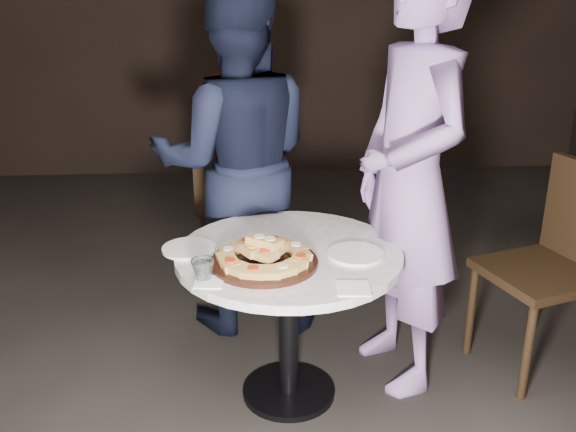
{
  "coord_description": "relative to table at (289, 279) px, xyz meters",
  "views": [
    {
      "loc": [
        -0.02,
        -2.19,
        1.73
      ],
      "look_at": [
        0.13,
        0.2,
        0.81
      ],
      "focal_mm": 40.0,
      "sensor_mm": 36.0,
      "label": 1
    }
  ],
  "objects": [
    {
      "name": "floor",
      "position": [
        -0.13,
        -0.15,
        -0.56
      ],
      "size": [
        7.0,
        7.0,
        0.0
      ],
      "primitive_type": "plane",
      "color": "black",
      "rests_on": "ground"
    },
    {
      "name": "table",
      "position": [
        0.0,
        0.0,
        0.0
      ],
      "size": [
        1.04,
        1.04,
        0.68
      ],
      "rotation": [
        0.0,
        0.0,
        -0.16
      ],
      "color": "black",
      "rests_on": "ground"
    },
    {
      "name": "serving_board",
      "position": [
        -0.1,
        -0.12,
        0.14
      ],
      "size": [
        0.41,
        0.41,
        0.02
      ],
      "primitive_type": "cylinder",
      "rotation": [
        0.0,
        0.0,
        -0.0
      ],
      "color": "black",
      "rests_on": "table"
    },
    {
      "name": "focaccia_pile",
      "position": [
        -0.1,
        -0.12,
        0.17
      ],
      "size": [
        0.37,
        0.36,
        0.1
      ],
      "rotation": [
        0.0,
        0.0,
        -0.31
      ],
      "color": "#B58B46",
      "rests_on": "serving_board"
    },
    {
      "name": "plate_left",
      "position": [
        -0.4,
        0.03,
        0.13
      ],
      "size": [
        0.26,
        0.26,
        0.01
      ],
      "primitive_type": "cylinder",
      "rotation": [
        0.0,
        0.0,
        0.27
      ],
      "color": "white",
      "rests_on": "table"
    },
    {
      "name": "plate_right",
      "position": [
        0.26,
        -0.06,
        0.13
      ],
      "size": [
        0.27,
        0.27,
        0.01
      ],
      "primitive_type": "cylinder",
      "rotation": [
        0.0,
        0.0,
        -0.25
      ],
      "color": "white",
      "rests_on": "table"
    },
    {
      "name": "water_glass",
      "position": [
        -0.33,
        -0.23,
        0.17
      ],
      "size": [
        0.1,
        0.1,
        0.08
      ],
      "primitive_type": "imported",
      "rotation": [
        0.0,
        0.0,
        -0.23
      ],
      "color": "silver",
      "rests_on": "table"
    },
    {
      "name": "napkin_near",
      "position": [
        -0.3,
        -0.26,
        0.13
      ],
      "size": [
        0.11,
        0.11,
        0.01
      ],
      "primitive_type": "cube",
      "rotation": [
        0.0,
        0.0,
        -0.08
      ],
      "color": "white",
      "rests_on": "table"
    },
    {
      "name": "napkin_far",
      "position": [
        0.21,
        -0.34,
        0.13
      ],
      "size": [
        0.12,
        0.12,
        0.01
      ],
      "primitive_type": "cube",
      "rotation": [
        0.0,
        0.0,
        -0.08
      ],
      "color": "white",
      "rests_on": "table"
    },
    {
      "name": "chair_far",
      "position": [
        -0.23,
        1.16,
        -0.05
      ],
      "size": [
        0.49,
        0.51,
        0.88
      ],
      "rotation": [
        0.0,
        0.0,
        2.93
      ],
      "color": "black",
      "rests_on": "ground"
    },
    {
      "name": "chair_right",
      "position": [
        1.22,
        0.18,
        -0.01
      ],
      "size": [
        0.58,
        0.57,
        0.95
      ],
      "rotation": [
        0.0,
        0.0,
        -1.25
      ],
      "color": "black",
      "rests_on": "ground"
    },
    {
      "name": "diner_navy",
      "position": [
        -0.21,
        0.67,
        0.3
      ],
      "size": [
        0.85,
        0.67,
        1.72
      ],
      "primitive_type": "imported",
      "rotation": [
        0.0,
        0.0,
        3.17
      ],
      "color": "black",
      "rests_on": "ground"
    },
    {
      "name": "diner_teal",
      "position": [
        0.51,
        0.15,
        0.36
      ],
      "size": [
        0.6,
        0.76,
        1.83
      ],
      "primitive_type": "imported",
      "rotation": [
        0.0,
        0.0,
        -1.31
      ],
      "color": "#866DAC",
      "rests_on": "ground"
    }
  ]
}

